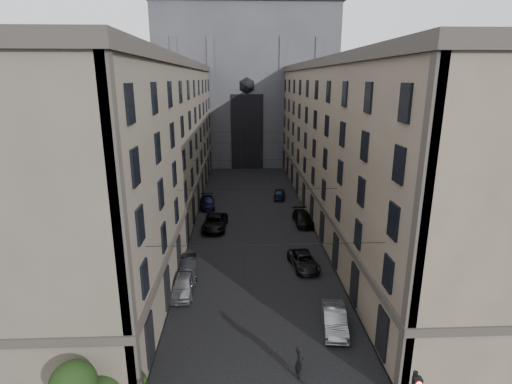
{
  "coord_description": "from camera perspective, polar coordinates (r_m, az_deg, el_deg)",
  "views": [
    {
      "loc": [
        -1.56,
        -11.42,
        16.81
      ],
      "look_at": [
        -0.53,
        12.44,
        9.99
      ],
      "focal_mm": 28.0,
      "sensor_mm": 36.0,
      "label": 1
    }
  ],
  "objects": [
    {
      "name": "sidewalk_left",
      "position": [
        51.08,
        -12.42,
        -3.58
      ],
      "size": [
        7.0,
        80.0,
        0.15
      ],
      "primitive_type": "cube",
      "color": "#383533",
      "rests_on": "ground"
    },
    {
      "name": "sidewalk_right",
      "position": [
        51.72,
        11.18,
        -3.26
      ],
      "size": [
        7.0,
        80.0,
        0.15
      ],
      "primitive_type": "cube",
      "color": "#383533",
      "rests_on": "ground"
    },
    {
      "name": "building_left",
      "position": [
        49.46,
        -16.44,
        6.61
      ],
      "size": [
        13.6,
        60.6,
        18.85
      ],
      "color": "#534C3F",
      "rests_on": "ground"
    },
    {
      "name": "building_right",
      "position": [
        50.3,
        15.03,
        6.86
      ],
      "size": [
        13.6,
        60.6,
        18.85
      ],
      "color": "brown",
      "rests_on": "ground"
    },
    {
      "name": "gothic_tower",
      "position": [
        86.4,
        -1.49,
        16.59
      ],
      "size": [
        35.0,
        23.0,
        58.0
      ],
      "color": "#2D2D33",
      "rests_on": "ground"
    },
    {
      "name": "tram_wires",
      "position": [
        48.04,
        -0.55,
        4.45
      ],
      "size": [
        14.0,
        60.0,
        0.43
      ],
      "color": "black",
      "rests_on": "ground"
    },
    {
      "name": "car_left_near",
      "position": [
        33.57,
        -10.37,
        -12.94
      ],
      "size": [
        1.77,
        4.39,
        1.5
      ],
      "primitive_type": "imported",
      "rotation": [
        0.0,
        0.0,
        -0.0
      ],
      "color": "gray",
      "rests_on": "ground"
    },
    {
      "name": "car_left_midnear",
      "position": [
        36.55,
        -9.66,
        -10.44
      ],
      "size": [
        1.98,
        4.49,
        1.43
      ],
      "primitive_type": "imported",
      "rotation": [
        0.0,
        0.0,
        0.11
      ],
      "color": "black",
      "rests_on": "ground"
    },
    {
      "name": "car_left_midfar",
      "position": [
        46.43,
        -5.88,
        -4.35
      ],
      "size": [
        2.97,
        5.78,
        1.56
      ],
      "primitive_type": "imported",
      "rotation": [
        0.0,
        0.0,
        -0.07
      ],
      "color": "black",
      "rests_on": "ground"
    },
    {
      "name": "car_left_far",
      "position": [
        54.24,
        -6.97,
        -1.46
      ],
      "size": [
        2.42,
        4.99,
        1.4
      ],
      "primitive_type": "imported",
      "rotation": [
        0.0,
        0.0,
        0.1
      ],
      "color": "black",
      "rests_on": "ground"
    },
    {
      "name": "car_right_near",
      "position": [
        29.52,
        11.15,
        -17.42
      ],
      "size": [
        2.09,
        4.57,
        1.45
      ],
      "primitive_type": "imported",
      "rotation": [
        0.0,
        0.0,
        -0.13
      ],
      "color": "gray",
      "rests_on": "ground"
    },
    {
      "name": "car_right_midnear",
      "position": [
        37.43,
        6.81,
        -9.77
      ],
      "size": [
        2.74,
        4.91,
        1.3
      ],
      "primitive_type": "imported",
      "rotation": [
        0.0,
        0.0,
        0.13
      ],
      "color": "black",
      "rests_on": "ground"
    },
    {
      "name": "car_right_midfar",
      "position": [
        47.99,
        6.74,
        -3.75
      ],
      "size": [
        2.25,
        5.12,
        1.46
      ],
      "primitive_type": "imported",
      "rotation": [
        0.0,
        0.0,
        0.04
      ],
      "color": "black",
      "rests_on": "ground"
    },
    {
      "name": "car_right_far",
      "position": [
        57.82,
        3.36,
        -0.31
      ],
      "size": [
        2.07,
        4.06,
        1.32
      ],
      "primitive_type": "imported",
      "rotation": [
        0.0,
        0.0,
        -0.14
      ],
      "color": "black",
      "rests_on": "ground"
    },
    {
      "name": "pedestrian",
      "position": [
        25.27,
        6.2,
        -22.92
      ],
      "size": [
        0.57,
        0.79,
        1.99
      ],
      "primitive_type": "imported",
      "rotation": [
        0.0,
        0.0,
        1.43
      ],
      "color": "black",
      "rests_on": "ground"
    }
  ]
}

